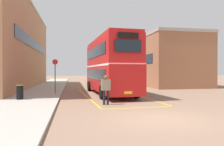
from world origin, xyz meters
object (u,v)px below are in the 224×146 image
at_px(single_deck_bus, 109,73).
at_px(bus_stop_sign, 55,73).
at_px(pedestrian_boarding, 106,88).
at_px(litter_bin, 20,92).
at_px(double_decker_bus, 109,65).

bearing_deg(single_deck_bus, bus_stop_sign, -115.07).
relative_size(pedestrian_boarding, litter_bin, 1.85).
bearing_deg(litter_bin, single_deck_bus, 63.51).
height_order(double_decker_bus, pedestrian_boarding, double_decker_bus).
bearing_deg(double_decker_bus, single_deck_bus, 80.34).
distance_m(pedestrian_boarding, bus_stop_sign, 6.54).
distance_m(double_decker_bus, litter_bin, 7.65).
height_order(double_decker_bus, single_deck_bus, double_decker_bus).
bearing_deg(litter_bin, double_decker_bus, 27.31).
bearing_deg(double_decker_bus, pedestrian_boarding, -101.78).
relative_size(pedestrian_boarding, bus_stop_sign, 0.62).
distance_m(pedestrian_boarding, litter_bin, 5.90).
relative_size(double_decker_bus, single_deck_bus, 1.08).
relative_size(double_decker_bus, pedestrian_boarding, 5.97).
relative_size(single_deck_bus, litter_bin, 10.25).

